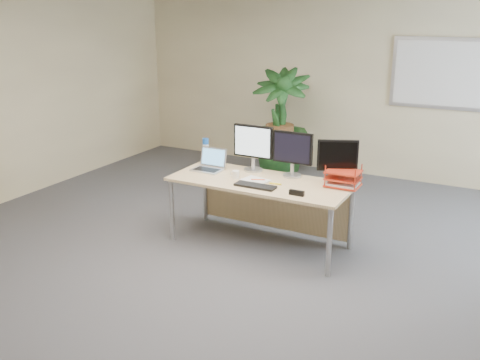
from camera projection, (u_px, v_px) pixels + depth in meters
The scene contains 17 objects.
floor at pixel (215, 285), 4.81m from camera, with size 8.00×8.00×0.00m, color #49494F.
back_wall at pixel (353, 83), 7.77m from camera, with size 7.00×0.04×2.70m, color tan.
whiteboard at pixel (441, 74), 7.15m from camera, with size 1.30×0.04×0.95m.
desk at pixel (264, 191), 5.57m from camera, with size 1.84×0.78×0.71m.
floor_plant at pixel (280, 129), 7.58m from camera, with size 0.84×0.84×1.50m, color #153C18.
monitor_left at pixel (253, 145), 5.68m from camera, with size 0.45×0.20×0.50m.
monitor_right at pixel (293, 151), 5.49m from camera, with size 0.42×0.19×0.47m.
monitor_dark at pixel (337, 159), 5.27m from camera, with size 0.38×0.20×0.45m.
laptop at pixel (210, 164), 5.79m from camera, with size 0.32×0.28×0.23m.
keyboard at pixel (255, 186), 5.24m from camera, with size 0.41×0.14×0.02m, color black.
coffee_mug at pixel (236, 174), 5.50m from camera, with size 0.10×0.07×0.08m.
spiral_notebook at pixel (255, 180), 5.42m from camera, with size 0.27×0.20×0.01m, color silver.
orange_pen at pixel (258, 179), 5.41m from camera, with size 0.01×0.01×0.14m, color #F4511B.
yellow_highlighter at pixel (275, 184), 5.31m from camera, with size 0.02×0.02×0.12m, color yellow.
water_bottle at pixel (206, 152), 5.98m from camera, with size 0.08×0.08×0.29m.
letter_tray at pixel (343, 180), 5.23m from camera, with size 0.33×0.25×0.15m.
stapler at pixel (297, 193), 4.99m from camera, with size 0.14×0.04×0.05m, color black.
Camera 1 is at (2.20, -3.69, 2.37)m, focal length 40.00 mm.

